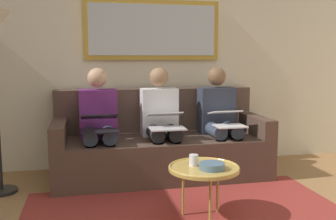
# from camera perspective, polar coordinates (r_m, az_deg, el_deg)

# --- Properties ---
(wall_rear) EXTENTS (6.00, 0.12, 2.60)m
(wall_rear) POSITION_cam_1_polar(r_m,az_deg,el_deg) (4.54, -2.43, 8.41)
(wall_rear) COLOR beige
(wall_rear) RESTS_ON ground_plane
(couch) EXTENTS (2.20, 0.90, 0.90)m
(couch) POSITION_cam_1_polar(r_m,az_deg,el_deg) (4.18, -1.22, -5.21)
(couch) COLOR #4C382D
(couch) RESTS_ON ground_plane
(framed_mirror) EXTENTS (1.53, 0.05, 0.66)m
(framed_mirror) POSITION_cam_1_polar(r_m,az_deg,el_deg) (4.46, -2.24, 11.63)
(framed_mirror) COLOR #B7892D
(coffee_table) EXTENTS (0.55, 0.55, 0.42)m
(coffee_table) POSITION_cam_1_polar(r_m,az_deg,el_deg) (3.04, 5.28, -8.57)
(coffee_table) COLOR tan
(coffee_table) RESTS_ON ground_plane
(cup) EXTENTS (0.07, 0.07, 0.09)m
(cup) POSITION_cam_1_polar(r_m,az_deg,el_deg) (3.04, 3.78, -7.36)
(cup) COLOR silver
(cup) RESTS_ON coffee_table
(bowl) EXTENTS (0.19, 0.19, 0.05)m
(bowl) POSITION_cam_1_polar(r_m,az_deg,el_deg) (2.97, 6.46, -8.18)
(bowl) COLOR slate
(bowl) RESTS_ON coffee_table
(person_left) EXTENTS (0.38, 0.58, 1.14)m
(person_left) POSITION_cam_1_polar(r_m,az_deg,el_deg) (4.22, 7.51, -1.02)
(person_left) COLOR #2D3342
(person_left) RESTS_ON couch
(laptop_white) EXTENTS (0.30, 0.37, 0.16)m
(laptop_white) POSITION_cam_1_polar(r_m,az_deg,el_deg) (4.00, 8.67, -1.18)
(laptop_white) COLOR white
(person_middle) EXTENTS (0.38, 0.58, 1.14)m
(person_middle) POSITION_cam_1_polar(r_m,az_deg,el_deg) (4.05, -1.04, -1.32)
(person_middle) COLOR silver
(person_middle) RESTS_ON couch
(laptop_silver) EXTENTS (0.34, 0.38, 0.16)m
(laptop_silver) POSITION_cam_1_polar(r_m,az_deg,el_deg) (3.82, -0.35, -1.53)
(laptop_silver) COLOR silver
(person_right) EXTENTS (0.38, 0.58, 1.14)m
(person_right) POSITION_cam_1_polar(r_m,az_deg,el_deg) (3.98, -10.12, -1.61)
(person_right) COLOR #66236B
(person_right) RESTS_ON couch
(laptop_black) EXTENTS (0.34, 0.37, 0.16)m
(laptop_black) POSITION_cam_1_polar(r_m,az_deg,el_deg) (3.74, -9.99, -1.88)
(laptop_black) COLOR black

